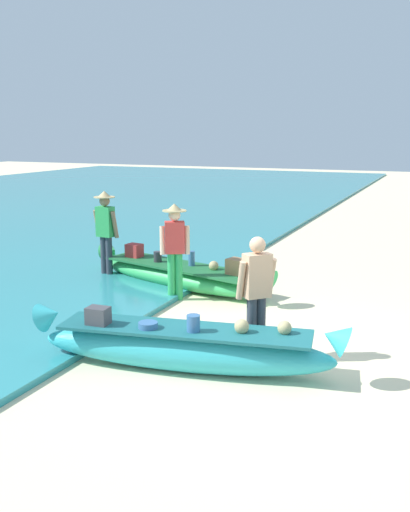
% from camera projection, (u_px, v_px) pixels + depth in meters
% --- Properties ---
extents(ground_plane, '(80.00, 80.00, 0.00)m').
position_uv_depth(ground_plane, '(264.00, 355.00, 8.25)').
color(ground_plane, beige).
extents(boat_cyan_foreground, '(4.27, 1.34, 0.85)m').
position_uv_depth(boat_cyan_foreground, '(184.00, 347.00, 7.68)').
color(boat_cyan_foreground, '#33B2BC').
rests_on(boat_cyan_foreground, ground).
extents(boat_green_midground, '(4.40, 1.83, 0.77)m').
position_uv_depth(boat_green_midground, '(180.00, 274.00, 11.74)').
color(boat_green_midground, '#38B760').
rests_on(boat_green_midground, ground).
extents(person_vendor_hatted, '(0.58, 0.45, 1.81)m').
position_uv_depth(person_vendor_hatted, '(175.00, 245.00, 10.72)').
color(person_vendor_hatted, green).
rests_on(person_vendor_hatted, ground).
extents(person_tourist_customer, '(0.52, 0.54, 1.72)m').
position_uv_depth(person_tourist_customer, '(257.00, 291.00, 7.92)').
color(person_tourist_customer, '#333842').
rests_on(person_tourist_customer, ground).
extents(person_vendor_assistant, '(0.57, 0.44, 1.88)m').
position_uv_depth(person_vendor_assistant, '(106.00, 228.00, 12.34)').
color(person_vendor_assistant, '#333842').
rests_on(person_vendor_assistant, ground).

